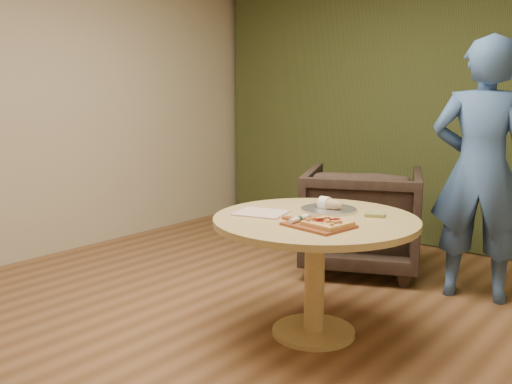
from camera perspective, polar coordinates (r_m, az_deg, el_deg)
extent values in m
cube|color=brown|center=(3.61, -3.21, -14.75)|extent=(5.00, 6.00, 0.02)
cube|color=#C5B695|center=(5.85, 17.34, 8.70)|extent=(5.00, 0.02, 2.80)
cube|color=#C5B695|center=(5.31, -23.89, 8.17)|extent=(0.02, 6.00, 2.80)
cube|color=#2E3719|center=(5.74, 16.92, 8.70)|extent=(4.80, 0.14, 2.78)
cylinder|color=tan|center=(3.70, 5.77, -13.70)|extent=(0.52, 0.52, 0.03)
cylinder|color=tan|center=(3.58, 5.86, -8.72)|extent=(0.12, 0.12, 0.68)
cylinder|color=tan|center=(3.47, 5.98, -2.86)|extent=(1.25, 1.25, 0.04)
cube|color=brown|center=(3.24, 6.28, -3.33)|extent=(0.39, 0.33, 0.01)
cube|color=brown|center=(3.39, 3.49, -2.69)|extent=(0.11, 0.06, 0.01)
cube|color=tan|center=(3.22, 7.17, -3.12)|extent=(0.25, 0.25, 0.02)
cylinder|color=#6D0B07|center=(3.21, 6.43, -2.88)|extent=(0.05, 0.05, 0.00)
cylinder|color=#6D0B07|center=(3.22, 7.38, -2.86)|extent=(0.05, 0.05, 0.00)
cylinder|color=#6D0B07|center=(3.24, 6.29, -2.77)|extent=(0.05, 0.05, 0.00)
cylinder|color=#6D0B07|center=(3.27, 8.12, -2.67)|extent=(0.04, 0.04, 0.00)
cylinder|color=#6D0B07|center=(3.26, 7.68, -2.73)|extent=(0.04, 0.04, 0.00)
cylinder|color=#6D0B07|center=(3.27, 6.57, -2.66)|extent=(0.04, 0.04, 0.00)
cube|color=tan|center=(3.17, 7.70, -2.98)|extent=(0.02, 0.02, 0.01)
cube|color=tan|center=(3.25, 5.84, -2.62)|extent=(0.03, 0.03, 0.01)
cube|color=tan|center=(3.20, 7.16, -2.87)|extent=(0.02, 0.02, 0.01)
cube|color=tan|center=(3.18, 7.18, -2.95)|extent=(0.03, 0.03, 0.01)
cube|color=tan|center=(3.24, 5.68, -2.68)|extent=(0.02, 0.02, 0.01)
cube|color=tan|center=(3.16, 7.95, -3.03)|extent=(0.02, 0.02, 0.01)
cube|color=tan|center=(3.12, 7.60, -3.23)|extent=(0.02, 0.02, 0.01)
cube|color=tan|center=(3.24, 6.48, -2.68)|extent=(0.02, 0.02, 0.01)
cube|color=tan|center=(3.21, 5.22, -2.78)|extent=(0.03, 0.03, 0.01)
cube|color=tan|center=(3.18, 8.39, -2.96)|extent=(0.02, 0.02, 0.01)
cube|color=tan|center=(3.27, 7.14, -2.57)|extent=(0.02, 0.02, 0.01)
cube|color=#367428|center=(3.22, 8.09, -2.91)|extent=(0.01, 0.01, 0.00)
cube|color=#367428|center=(3.21, 5.22, -2.87)|extent=(0.01, 0.01, 0.00)
cube|color=#367428|center=(3.30, 7.38, -2.54)|extent=(0.01, 0.01, 0.00)
cube|color=#367428|center=(3.16, 6.66, -3.12)|extent=(0.01, 0.01, 0.00)
cube|color=#367428|center=(3.20, 5.92, -2.92)|extent=(0.01, 0.01, 0.00)
cube|color=#893959|center=(3.22, 7.56, -2.86)|extent=(0.03, 0.02, 0.00)
cube|color=#893959|center=(3.21, 5.82, -2.89)|extent=(0.02, 0.03, 0.00)
cube|color=#893959|center=(3.17, 8.37, -3.12)|extent=(0.03, 0.02, 0.00)
cylinder|color=white|center=(3.29, 4.33, -2.68)|extent=(0.03, 0.17, 0.03)
cylinder|color=#194C26|center=(3.29, 4.33, -2.68)|extent=(0.03, 0.03, 0.03)
cube|color=silver|center=(3.37, 5.25, -2.40)|extent=(0.02, 0.04, 0.00)
cube|color=white|center=(3.55, 0.50, -2.11)|extent=(0.36, 0.32, 0.01)
cylinder|color=silver|center=(3.67, 7.28, -1.80)|extent=(0.35, 0.35, 0.01)
cylinder|color=silver|center=(3.67, 7.29, -1.72)|extent=(0.36, 0.36, 0.02)
ellipsoid|color=tan|center=(3.66, 7.30, -1.19)|extent=(0.19, 0.08, 0.07)
cylinder|color=white|center=(3.68, 6.90, -1.13)|extent=(0.06, 0.09, 0.09)
cube|color=olive|center=(3.56, 11.81, -2.22)|extent=(0.15, 0.14, 0.02)
imported|color=black|center=(4.88, 10.58, -2.13)|extent=(1.22, 1.19, 0.96)
imported|color=#395C95|center=(4.37, 21.52, 1.99)|extent=(0.78, 0.61, 1.88)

